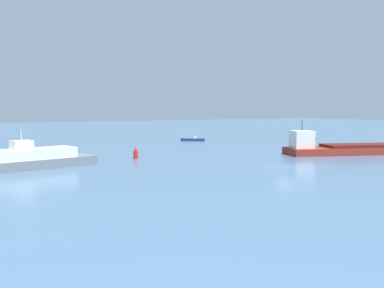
% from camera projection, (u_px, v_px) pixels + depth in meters
% --- Properties ---
extents(ground_plane, '(400.00, 400.00, 0.00)m').
position_uv_depth(ground_plane, '(285.00, 168.00, 58.40)').
color(ground_plane, '#476B8E').
extents(fishing_skiff, '(5.28, 4.48, 1.00)m').
position_uv_depth(fishing_skiff, '(193.00, 140.00, 105.47)').
color(fishing_skiff, navy).
rests_on(fishing_skiff, ground).
extents(cargo_barge, '(32.60, 16.61, 5.73)m').
position_uv_depth(cargo_barge, '(376.00, 148.00, 76.29)').
color(cargo_barge, maroon).
rests_on(cargo_barge, ground).
extents(channel_buoy_red, '(0.70, 0.70, 1.90)m').
position_uv_depth(channel_buoy_red, '(136.00, 153.00, 68.71)').
color(channel_buoy_red, red).
rests_on(channel_buoy_red, ground).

